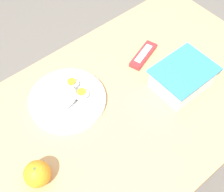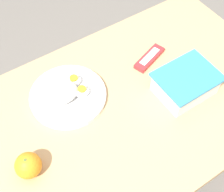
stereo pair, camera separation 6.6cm
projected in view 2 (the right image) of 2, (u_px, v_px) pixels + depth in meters
ground_plane at (116, 183)px, 1.62m from camera, size 10.00×10.00×0.00m
table at (118, 121)px, 1.10m from camera, size 1.21×0.69×0.72m
food_container at (185, 84)px, 1.04m from camera, size 0.20×0.16×0.08m
orange_fruit at (28, 165)px, 0.87m from camera, size 0.08×0.08×0.08m
rice_plate at (67, 94)px, 1.04m from camera, size 0.26×0.26×0.07m
candy_bar at (149, 58)px, 1.15m from camera, size 0.15×0.08×0.02m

